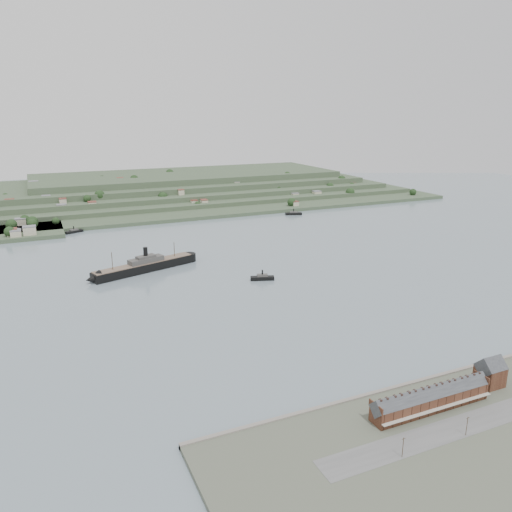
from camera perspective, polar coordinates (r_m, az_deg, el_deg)
name	(u,v)px	position (r m, az deg, el deg)	size (l,w,h in m)	color
ground	(272,285)	(356.56, 1.89, -3.31)	(1400.00, 1400.00, 0.00)	slate
near_shore	(484,431)	(221.42, 24.62, -17.69)	(220.00, 80.00, 2.60)	#4C5142
terrace_row	(431,399)	(222.47, 19.34, -15.12)	(55.60, 9.80, 11.07)	#472619
gabled_building	(490,372)	(249.03, 25.20, -11.92)	(10.40, 10.18, 14.09)	#472619
far_peninsula	(169,190)	(724.78, -9.86, 7.48)	(760.00, 309.00, 30.00)	#32452E
steamship	(142,267)	(393.16, -12.93, -1.20)	(91.66, 37.82, 22.62)	black
tugboat	(262,278)	(365.69, 0.73, -2.48)	(17.76, 9.71, 7.74)	black
ferry_west	(74,231)	(540.77, -20.09, 2.68)	(18.59, 11.23, 6.75)	black
ferry_east	(294,213)	(599.19, 4.31, 4.88)	(20.33, 11.72, 7.36)	black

